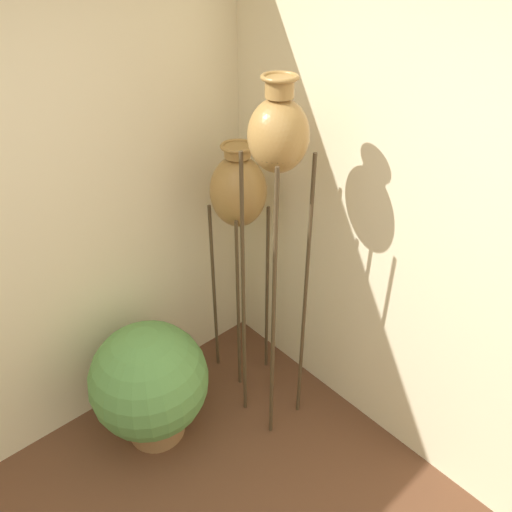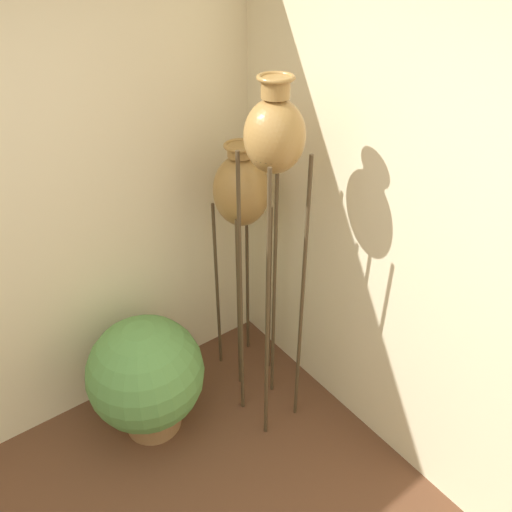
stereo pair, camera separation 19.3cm
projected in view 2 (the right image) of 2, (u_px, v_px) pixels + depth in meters
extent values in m
cylinder|color=#473823|center=(267.00, 323.00, 2.50)|extent=(0.02, 0.02, 1.68)
cylinder|color=#473823|center=(302.00, 306.00, 2.62)|extent=(0.02, 0.02, 1.68)
cylinder|color=#473823|center=(241.00, 300.00, 2.65)|extent=(0.02, 0.02, 1.68)
cylinder|color=#473823|center=(274.00, 285.00, 2.77)|extent=(0.02, 0.02, 1.68)
torus|color=#473823|center=(274.00, 153.00, 2.17)|extent=(0.24, 0.24, 0.02)
ellipsoid|color=olive|center=(275.00, 136.00, 2.13)|extent=(0.27, 0.27, 0.33)
cylinder|color=olive|center=(276.00, 88.00, 2.02)|extent=(0.12, 0.12, 0.08)
torus|color=olive|center=(276.00, 78.00, 2.00)|extent=(0.16, 0.16, 0.02)
cylinder|color=#473823|center=(239.00, 309.00, 2.96)|extent=(0.02, 0.02, 1.21)
cylinder|color=#473823|center=(269.00, 295.00, 3.07)|extent=(0.02, 0.02, 1.21)
cylinder|color=#473823|center=(217.00, 290.00, 3.11)|extent=(0.02, 0.02, 1.21)
cylinder|color=#473823|center=(247.00, 277.00, 3.23)|extent=(0.02, 0.02, 1.21)
torus|color=#473823|center=(242.00, 206.00, 2.76)|extent=(0.24, 0.24, 0.02)
ellipsoid|color=olive|center=(241.00, 191.00, 2.71)|extent=(0.31, 0.31, 0.40)
cylinder|color=olive|center=(241.00, 151.00, 2.58)|extent=(0.14, 0.14, 0.06)
torus|color=olive|center=(241.00, 145.00, 2.57)|extent=(0.18, 0.18, 0.02)
cylinder|color=olive|center=(153.00, 413.00, 2.96)|extent=(0.32, 0.32, 0.18)
torus|color=olive|center=(151.00, 402.00, 2.91)|extent=(0.35, 0.35, 0.02)
sphere|color=#568E47|center=(146.00, 373.00, 2.78)|extent=(0.65, 0.65, 0.65)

